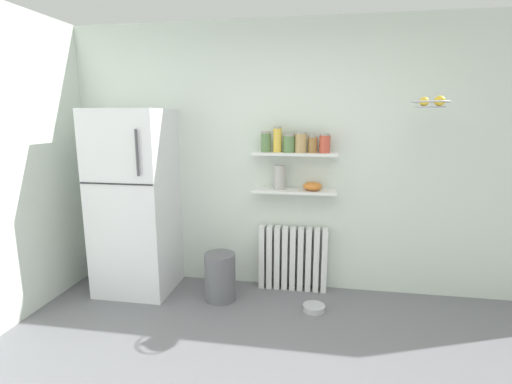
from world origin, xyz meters
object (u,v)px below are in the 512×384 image
object	(u,v)px
storage_jar_2	(289,143)
vase	(279,177)
storage_jar_0	(266,142)
storage_jar_5	(325,143)
pet_food_bowl	(314,308)
trash_bin	(220,277)
radiator	(293,258)
storage_jar_1	(277,139)
shelf_bowl	(313,186)
hanging_fruit_basket	(432,103)
storage_jar_3	(301,142)
storage_jar_4	(313,144)
refrigerator	(135,202)

from	to	relation	value
storage_jar_2	vase	distance (m)	0.34
storage_jar_0	storage_jar_2	world-z (taller)	storage_jar_0
storage_jar_2	storage_jar_5	bearing A→B (deg)	0.00
storage_jar_0	pet_food_bowl	distance (m)	1.58
storage_jar_2	trash_bin	size ratio (longest dim) A/B	0.37
radiator	storage_jar_1	size ratio (longest dim) A/B	2.81
storage_jar_1	storage_jar_2	size ratio (longest dim) A/B	1.41
storage_jar_0	storage_jar_5	xyz separation A→B (m)	(0.55, 0.00, -0.01)
radiator	storage_jar_0	world-z (taller)	storage_jar_0
vase	radiator	bearing A→B (deg)	11.82
shelf_bowl	hanging_fruit_basket	distance (m)	1.23
storage_jar_1	storage_jar_2	distance (m)	0.11
storage_jar_2	storage_jar_3	bearing A→B (deg)	-0.00
radiator	storage_jar_3	bearing A→B (deg)	-28.71
storage_jar_5	storage_jar_2	bearing A→B (deg)	180.00
storage_jar_4	storage_jar_5	distance (m)	0.11
storage_jar_4	shelf_bowl	size ratio (longest dim) A/B	0.89
storage_jar_0	pet_food_bowl	size ratio (longest dim) A/B	0.98
storage_jar_2	hanging_fruit_basket	world-z (taller)	hanging_fruit_basket
vase	shelf_bowl	xyz separation A→B (m)	(0.32, 0.00, -0.08)
storage_jar_3	pet_food_bowl	size ratio (longest dim) A/B	0.97
storage_jar_5	trash_bin	xyz separation A→B (m)	(-0.93, -0.31, -1.24)
storage_jar_0	storage_jar_5	size ratio (longest dim) A/B	1.08
storage_jar_2	vase	world-z (taller)	storage_jar_2
radiator	storage_jar_3	xyz separation A→B (m)	(0.05, -0.03, 1.16)
trash_bin	hanging_fruit_basket	distance (m)	2.37
radiator	storage_jar_5	bearing A→B (deg)	-6.25
refrigerator	storage_jar_0	distance (m)	1.40
storage_jar_3	storage_jar_4	size ratio (longest dim) A/B	1.20
trash_bin	storage_jar_5	bearing A→B (deg)	18.62
trash_bin	storage_jar_0	bearing A→B (deg)	39.17
radiator	storage_jar_4	distance (m)	1.15
pet_food_bowl	hanging_fruit_basket	xyz separation A→B (m)	(0.87, 0.09, 1.80)
storage_jar_0	vase	distance (m)	0.36
refrigerator	storage_jar_0	bearing A→B (deg)	9.45
storage_jar_0	shelf_bowl	world-z (taller)	storage_jar_0
vase	hanging_fruit_basket	world-z (taller)	hanging_fruit_basket
vase	pet_food_bowl	world-z (taller)	vase
trash_bin	pet_food_bowl	bearing A→B (deg)	-4.62
shelf_bowl	trash_bin	world-z (taller)	shelf_bowl
vase	storage_jar_1	bearing A→B (deg)	180.00
storage_jar_2	shelf_bowl	size ratio (longest dim) A/B	0.94
storage_jar_4	hanging_fruit_basket	bearing A→B (deg)	-17.92
storage_jar_4	radiator	bearing A→B (deg)	169.65
shelf_bowl	pet_food_bowl	world-z (taller)	shelf_bowl
storage_jar_4	hanging_fruit_basket	world-z (taller)	hanging_fruit_basket
storage_jar_0	trash_bin	world-z (taller)	storage_jar_0
storage_jar_5	shelf_bowl	world-z (taller)	storage_jar_5
storage_jar_2	shelf_bowl	bearing A→B (deg)	0.00
vase	storage_jar_5	bearing A→B (deg)	0.00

